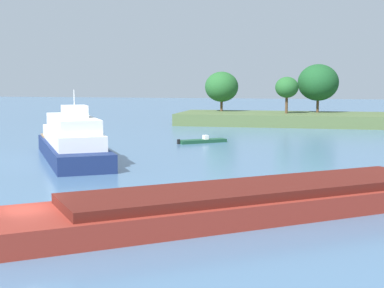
# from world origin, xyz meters

# --- Properties ---
(ground_plane) EXTENTS (400.00, 400.00, 0.00)m
(ground_plane) POSITION_xyz_m (0.00, 0.00, 0.00)
(ground_plane) COLOR #476B8E
(treeline_island) EXTENTS (61.46, 14.13, 10.12)m
(treeline_island) POSITION_xyz_m (24.81, 71.98, 3.74)
(treeline_island) COLOR #4C6038
(treeline_island) RESTS_ON ground
(white_riverboat) EXTENTS (14.11, 18.78, 6.63)m
(white_riverboat) POSITION_xyz_m (-8.39, 24.42, 1.80)
(white_riverboat) COLOR navy
(white_riverboat) RESTS_ON ground
(fishing_skiff) EXTENTS (5.59, 4.94, 0.89)m
(fishing_skiff) POSITION_xyz_m (0.77, 41.12, 0.22)
(fishing_skiff) COLOR #19472D
(fishing_skiff) RESTS_ON ground
(cargo_barge) EXTENTS (28.42, 23.59, 5.80)m
(cargo_barge) POSITION_xyz_m (12.86, 7.69, 0.94)
(cargo_barge) COLOR maroon
(cargo_barge) RESTS_ON ground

